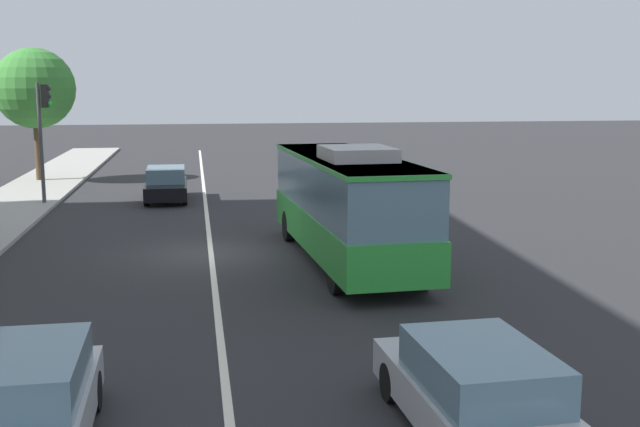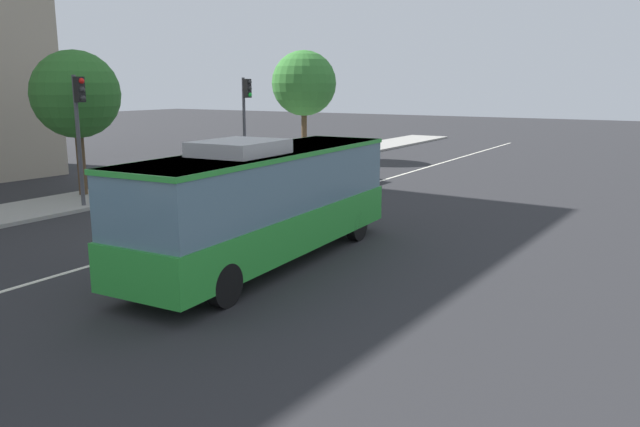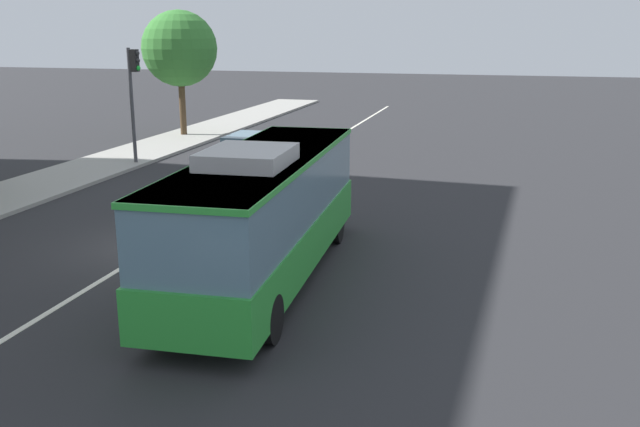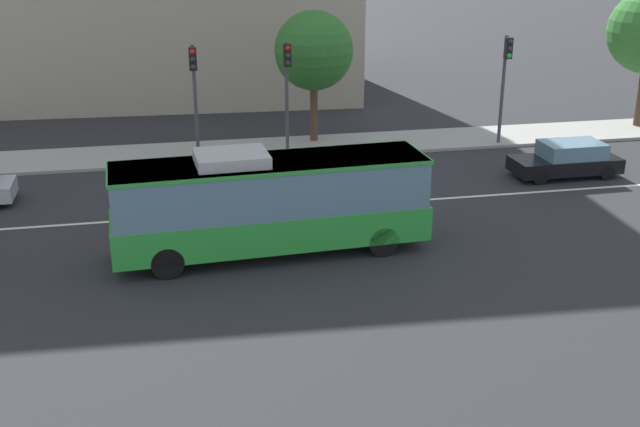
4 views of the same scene
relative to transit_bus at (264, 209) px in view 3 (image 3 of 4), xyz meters
name	(u,v)px [view 3 (image 3 of 4)]	position (x,y,z in m)	size (l,w,h in m)	color
ground_plane	(160,245)	(1.86, 3.89, -1.81)	(160.00, 160.00, 0.00)	#28282B
lane_centre_line	(160,245)	(1.86, 3.89, -1.80)	(76.00, 0.16, 0.01)	silver
transit_bus	(264,209)	(0.00, 0.00, 0.00)	(10.12, 3.02, 3.46)	green
sedan_black	(247,151)	(13.30, 5.60, -1.09)	(4.52, 1.86, 1.46)	black
traffic_light_mid_block	(134,86)	(12.49, 10.56, 1.75)	(0.33, 0.62, 5.20)	#47474C
street_tree_kerbside_left	(180,49)	(20.91, 12.44, 3.11)	(4.19, 4.19, 7.03)	#4C3823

